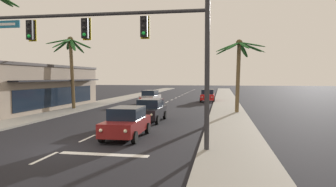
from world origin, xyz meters
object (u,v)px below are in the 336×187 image
(sedan_oncoming_far, at_px, (150,97))
(sedan_parked_nearest_kerb, at_px, (208,95))
(sedan_third_in_queue, at_px, (150,110))
(palm_right_second, at_px, (239,58))
(palm_left_second, at_px, (71,55))
(traffic_signal_mast, at_px, (122,39))
(storefront_strip_left, at_px, (31,87))
(sedan_lead_at_stop_bar, at_px, (127,122))

(sedan_oncoming_far, relative_size, sedan_parked_nearest_kerb, 1.01)
(sedan_third_in_queue, bearing_deg, palm_right_second, 41.33)
(palm_left_second, distance_m, palm_right_second, 16.77)
(traffic_signal_mast, relative_size, sedan_oncoming_far, 2.54)
(sedan_third_in_queue, height_order, palm_right_second, palm_right_second)
(palm_left_second, bearing_deg, storefront_strip_left, -168.41)
(palm_left_second, relative_size, storefront_strip_left, 0.41)
(storefront_strip_left, bearing_deg, sedan_third_in_queue, -22.97)
(sedan_lead_at_stop_bar, distance_m, storefront_strip_left, 18.70)
(sedan_lead_at_stop_bar, height_order, palm_right_second, palm_right_second)
(traffic_signal_mast, bearing_deg, sedan_oncoming_far, 100.22)
(sedan_parked_nearest_kerb, relative_size, palm_right_second, 0.66)
(palm_left_second, bearing_deg, sedan_third_in_queue, -34.15)
(sedan_lead_at_stop_bar, distance_m, palm_right_second, 14.78)
(traffic_signal_mast, height_order, palm_right_second, traffic_signal_mast)
(sedan_parked_nearest_kerb, bearing_deg, traffic_signal_mast, -95.31)
(sedan_lead_at_stop_bar, relative_size, palm_right_second, 0.66)
(palm_right_second, bearing_deg, sedan_oncoming_far, 138.91)
(palm_left_second, bearing_deg, palm_right_second, -2.19)
(palm_left_second, xyz_separation_m, storefront_strip_left, (-4.00, -0.82, -3.29))
(palm_right_second, bearing_deg, sedan_lead_at_stop_bar, -118.34)
(sedan_third_in_queue, bearing_deg, storefront_strip_left, 157.03)
(sedan_oncoming_far, bearing_deg, palm_right_second, -41.09)
(traffic_signal_mast, height_order, palm_left_second, palm_left_second)
(sedan_third_in_queue, bearing_deg, sedan_oncoming_far, 103.15)
(palm_right_second, distance_m, storefront_strip_left, 20.94)
(sedan_third_in_queue, height_order, sedan_oncoming_far, same)
(traffic_signal_mast, distance_m, sedan_oncoming_far, 24.94)
(sedan_lead_at_stop_bar, relative_size, storefront_strip_left, 0.25)
(traffic_signal_mast, distance_m, palm_right_second, 16.27)
(sedan_oncoming_far, xyz_separation_m, palm_left_second, (-6.33, -8.45, 4.72))
(palm_left_second, relative_size, palm_right_second, 1.11)
(palm_left_second, bearing_deg, sedan_parked_nearest_kerb, 43.50)
(sedan_third_in_queue, height_order, sedan_parked_nearest_kerb, same)
(sedan_lead_at_stop_bar, height_order, palm_left_second, palm_left_second)
(sedan_lead_at_stop_bar, relative_size, sedan_parked_nearest_kerb, 1.00)
(sedan_third_in_queue, relative_size, palm_left_second, 0.60)
(sedan_oncoming_far, relative_size, palm_left_second, 0.60)
(traffic_signal_mast, xyz_separation_m, storefront_strip_left, (-14.69, 14.92, -2.82))
(traffic_signal_mast, relative_size, storefront_strip_left, 0.63)
(storefront_strip_left, bearing_deg, sedan_lead_at_stop_bar, -41.20)
(sedan_lead_at_stop_bar, relative_size, palm_left_second, 0.60)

